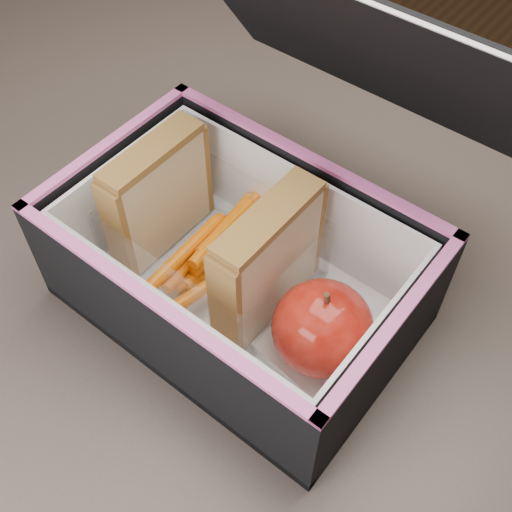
% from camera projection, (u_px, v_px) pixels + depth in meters
% --- Properties ---
extents(kitchen_table, '(1.20, 0.80, 0.75)m').
position_uv_depth(kitchen_table, '(268.00, 363.00, 0.61)').
color(kitchen_table, '#51443E').
rests_on(kitchen_table, ground).
extents(lunch_bag, '(0.28, 0.29, 0.25)m').
position_uv_depth(lunch_bag, '(242.00, 258.00, 0.50)').
color(lunch_bag, black).
rests_on(lunch_bag, kitchen_table).
extents(plastic_tub, '(0.16, 0.11, 0.07)m').
position_uv_depth(plastic_tub, '(212.00, 246.00, 0.53)').
color(plastic_tub, white).
rests_on(plastic_tub, lunch_bag).
extents(sandwich_left, '(0.03, 0.09, 0.11)m').
position_uv_depth(sandwich_left, '(159.00, 195.00, 0.53)').
color(sandwich_left, tan).
rests_on(sandwich_left, plastic_tub).
extents(sandwich_right, '(0.03, 0.10, 0.11)m').
position_uv_depth(sandwich_right, '(268.00, 262.00, 0.49)').
color(sandwich_right, tan).
rests_on(sandwich_right, plastic_tub).
extents(carrot_sticks, '(0.06, 0.15, 0.03)m').
position_uv_depth(carrot_sticks, '(219.00, 249.00, 0.54)').
color(carrot_sticks, '#D6520C').
rests_on(carrot_sticks, plastic_tub).
extents(paper_napkin, '(0.09, 0.09, 0.01)m').
position_uv_depth(paper_napkin, '(322.00, 346.00, 0.50)').
color(paper_napkin, white).
rests_on(paper_napkin, lunch_bag).
extents(red_apple, '(0.08, 0.08, 0.08)m').
position_uv_depth(red_apple, '(322.00, 328.00, 0.47)').
color(red_apple, '#8A0700').
rests_on(red_apple, paper_napkin).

